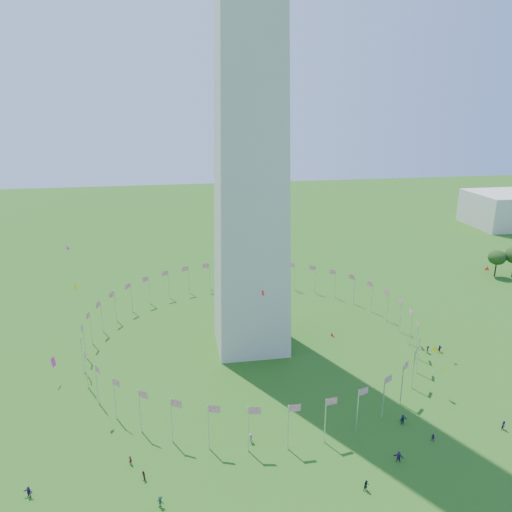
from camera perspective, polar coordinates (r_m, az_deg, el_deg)
The scene contains 4 objects.
ground at distance 87.50m, azimuth 5.31°, elevation -25.14°, with size 600.00×600.00×0.00m, color #215113.
flag_ring at distance 125.75m, azimuth -0.60°, elevation -8.22°, with size 80.24×80.24×9.00m.
crowd at distance 91.30m, azimuth 10.91°, elevation -22.52°, with size 98.82×70.98×1.96m.
kites_aloft at distance 99.33m, azimuth 8.82°, elevation -6.96°, with size 114.85×71.33×38.85m.
Camera 1 is at (-18.25, -61.70, 59.30)m, focal length 35.00 mm.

